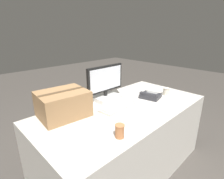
{
  "coord_description": "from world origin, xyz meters",
  "views": [
    {
      "loc": [
        -1.22,
        -1.06,
        1.48
      ],
      "look_at": [
        -0.01,
        0.17,
        0.89
      ],
      "focal_mm": 28.0,
      "sensor_mm": 36.0,
      "label": 1
    }
  ],
  "objects_px": {
    "monitor": "(105,87)",
    "keyboard": "(119,106)",
    "paper_cup_right": "(166,91)",
    "desk_phone": "(150,96)",
    "paper_cup_left": "(120,131)",
    "spoon": "(85,133)",
    "cardboard_box": "(63,104)"
  },
  "relations": [
    {
      "from": "monitor",
      "to": "keyboard",
      "type": "height_order",
      "value": "monitor"
    },
    {
      "from": "keyboard",
      "to": "paper_cup_right",
      "type": "xyz_separation_m",
      "value": [
        0.65,
        -0.15,
        0.03
      ]
    },
    {
      "from": "desk_phone",
      "to": "paper_cup_left",
      "type": "distance_m",
      "value": 0.87
    },
    {
      "from": "spoon",
      "to": "cardboard_box",
      "type": "xyz_separation_m",
      "value": [
        0.04,
        0.37,
        0.11
      ]
    },
    {
      "from": "keyboard",
      "to": "cardboard_box",
      "type": "bearing_deg",
      "value": 151.6
    },
    {
      "from": "desk_phone",
      "to": "paper_cup_right",
      "type": "relative_size",
      "value": 2.79
    },
    {
      "from": "monitor",
      "to": "cardboard_box",
      "type": "xyz_separation_m",
      "value": [
        -0.53,
        -0.03,
        -0.03
      ]
    },
    {
      "from": "monitor",
      "to": "paper_cup_left",
      "type": "height_order",
      "value": "monitor"
    },
    {
      "from": "paper_cup_left",
      "to": "cardboard_box",
      "type": "relative_size",
      "value": 0.23
    },
    {
      "from": "monitor",
      "to": "keyboard",
      "type": "relative_size",
      "value": 1.02
    },
    {
      "from": "monitor",
      "to": "cardboard_box",
      "type": "bearing_deg",
      "value": -177.26
    },
    {
      "from": "monitor",
      "to": "desk_phone",
      "type": "xyz_separation_m",
      "value": [
        0.39,
        -0.33,
        -0.12
      ]
    },
    {
      "from": "keyboard",
      "to": "paper_cup_left",
      "type": "xyz_separation_m",
      "value": [
        -0.38,
        -0.37,
        0.04
      ]
    },
    {
      "from": "monitor",
      "to": "desk_phone",
      "type": "distance_m",
      "value": 0.52
    },
    {
      "from": "monitor",
      "to": "paper_cup_right",
      "type": "xyz_separation_m",
      "value": [
        0.61,
        -0.4,
        -0.1
      ]
    },
    {
      "from": "paper_cup_right",
      "to": "cardboard_box",
      "type": "relative_size",
      "value": 0.2
    },
    {
      "from": "spoon",
      "to": "cardboard_box",
      "type": "distance_m",
      "value": 0.39
    },
    {
      "from": "desk_phone",
      "to": "paper_cup_right",
      "type": "height_order",
      "value": "paper_cup_right"
    },
    {
      "from": "monitor",
      "to": "keyboard",
      "type": "xyz_separation_m",
      "value": [
        -0.04,
        -0.25,
        -0.13
      ]
    },
    {
      "from": "cardboard_box",
      "to": "paper_cup_right",
      "type": "bearing_deg",
      "value": -18.16
    },
    {
      "from": "keyboard",
      "to": "cardboard_box",
      "type": "relative_size",
      "value": 1.05
    },
    {
      "from": "spoon",
      "to": "paper_cup_right",
      "type": "bearing_deg",
      "value": -136.0
    },
    {
      "from": "monitor",
      "to": "paper_cup_left",
      "type": "distance_m",
      "value": 0.75
    },
    {
      "from": "keyboard",
      "to": "spoon",
      "type": "height_order",
      "value": "keyboard"
    },
    {
      "from": "keyboard",
      "to": "monitor",
      "type": "bearing_deg",
      "value": 76.43
    },
    {
      "from": "paper_cup_left",
      "to": "paper_cup_right",
      "type": "distance_m",
      "value": 1.06
    },
    {
      "from": "desk_phone",
      "to": "spoon",
      "type": "relative_size",
      "value": 1.95
    },
    {
      "from": "spoon",
      "to": "cardboard_box",
      "type": "height_order",
      "value": "cardboard_box"
    },
    {
      "from": "desk_phone",
      "to": "cardboard_box",
      "type": "xyz_separation_m",
      "value": [
        -0.93,
        0.3,
        0.09
      ]
    },
    {
      "from": "desk_phone",
      "to": "paper_cup_right",
      "type": "bearing_deg",
      "value": -31.74
    },
    {
      "from": "desk_phone",
      "to": "cardboard_box",
      "type": "height_order",
      "value": "cardboard_box"
    },
    {
      "from": "monitor",
      "to": "spoon",
      "type": "relative_size",
      "value": 3.8
    }
  ]
}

